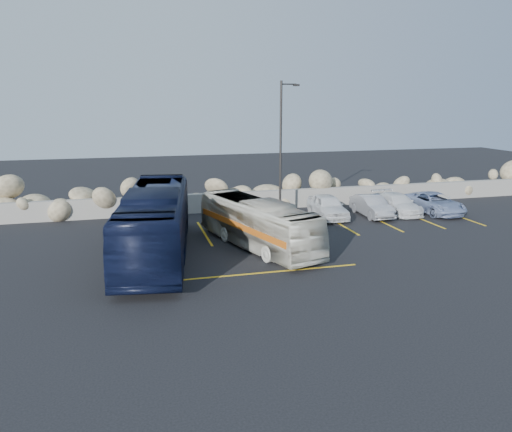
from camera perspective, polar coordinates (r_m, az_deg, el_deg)
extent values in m
plane|color=black|center=(20.78, 3.99, -6.41)|extent=(90.00, 90.00, 0.00)
cube|color=gray|center=(31.81, -2.90, 1.65)|extent=(60.00, 0.40, 1.20)
cube|color=yellow|center=(26.73, -5.93, -1.95)|extent=(0.12, 5.00, 0.01)
cube|color=yellow|center=(27.92, 4.47, -1.26)|extent=(0.12, 5.00, 0.01)
cube|color=yellow|center=(28.90, 9.53, -0.91)|extent=(0.12, 5.00, 0.01)
cube|color=yellow|center=(30.04, 14.07, -0.59)|extent=(0.12, 5.00, 0.01)
cube|color=yellow|center=(31.36, 18.24, -0.28)|extent=(0.12, 5.00, 0.01)
cube|color=yellow|center=(32.83, 22.06, -0.01)|extent=(0.12, 5.00, 0.01)
cube|color=yellow|center=(20.67, 1.17, -6.46)|extent=(8.00, 0.12, 0.01)
cylinder|color=#2D2A28|center=(29.53, 2.82, 7.43)|extent=(0.14, 0.14, 8.00)
cylinder|color=#2D2A28|center=(29.53, 3.77, 14.80)|extent=(0.90, 0.08, 0.08)
cube|color=#2D2A28|center=(29.68, 4.62, 14.69)|extent=(0.35, 0.18, 0.12)
imported|color=silver|center=(23.85, 0.16, -0.84)|extent=(4.34, 8.62, 2.34)
imported|color=black|center=(22.93, -11.38, -0.68)|extent=(4.21, 11.47, 3.12)
imported|color=white|center=(30.25, 8.19, 1.11)|extent=(1.84, 4.16, 1.39)
imported|color=#A1A0A5|center=(31.14, 13.09, 1.13)|extent=(1.44, 3.86, 1.26)
imported|color=white|center=(32.35, 15.83, 1.37)|extent=(1.76, 4.21, 1.21)
imported|color=#8394BA|center=(33.14, 19.70, 1.41)|extent=(2.20, 4.58, 1.26)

